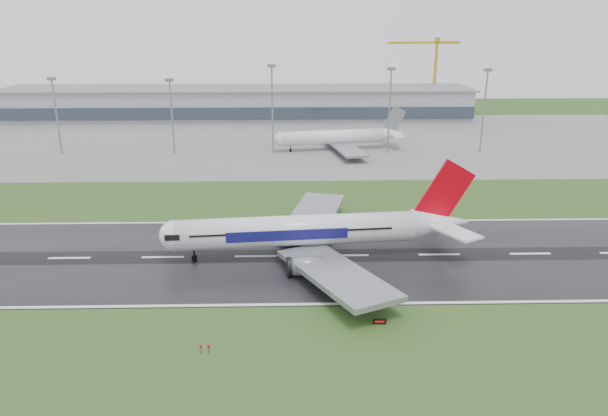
{
  "coord_description": "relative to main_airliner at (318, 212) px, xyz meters",
  "views": [
    {
      "loc": [
        27.85,
        -110.58,
        48.11
      ],
      "look_at": [
        30.75,
        12.0,
        7.0
      ],
      "focal_mm": 32.77,
      "sensor_mm": 36.0,
      "label": 1
    }
  ],
  "objects": [
    {
      "name": "floodmast_4",
      "position": [
        31.86,
        99.47,
        5.65
      ],
      "size": [
        0.64,
        0.64,
        31.18
      ],
      "primitive_type": "cylinder",
      "color": "gray",
      "rests_on": "ground"
    },
    {
      "name": "main_airliner",
      "position": [
        0.0,
        0.0,
        0.0
      ],
      "size": [
        72.32,
        69.46,
        19.69
      ],
      "primitive_type": null,
      "rotation": [
        0.0,
        0.0,
        0.09
      ],
      "color": "silver",
      "rests_on": "runway"
    },
    {
      "name": "tower_crane",
      "position": [
        73.81,
        199.47,
        10.47
      ],
      "size": [
        40.88,
        8.92,
        40.84
      ],
      "primitive_type": null,
      "rotation": [
        0.0,
        0.0,
        0.16
      ],
      "color": "#C48E12",
      "rests_on": "ground"
    },
    {
      "name": "runway_sign",
      "position": [
        8.95,
        -29.48,
        -9.43
      ],
      "size": [
        2.27,
        0.94,
        1.04
      ],
      "primitive_type": null,
      "rotation": [
        0.0,
        0.0,
        0.3
      ],
      "color": "black",
      "rests_on": "ground"
    },
    {
      "name": "floodmast_1",
      "position": [
        -93.72,
        99.47,
        3.97
      ],
      "size": [
        0.64,
        0.64,
        27.83
      ],
      "primitive_type": "cylinder",
      "color": "gray",
      "rests_on": "ground"
    },
    {
      "name": "ground",
      "position": [
        -33.5,
        -0.53,
        -9.95
      ],
      "size": [
        520.0,
        520.0,
        0.0
      ],
      "primitive_type": "plane",
      "color": "#29481A",
      "rests_on": "ground"
    },
    {
      "name": "floodmast_3",
      "position": [
        -12.61,
        99.47,
        6.21
      ],
      "size": [
        0.64,
        0.64,
        32.32
      ],
      "primitive_type": "cylinder",
      "color": "gray",
      "rests_on": "ground"
    },
    {
      "name": "parked_airliner",
      "position": [
        13.07,
        105.59,
        -1.87
      ],
      "size": [
        62.81,
        59.78,
        16.0
      ],
      "primitive_type": null,
      "rotation": [
        0.0,
        0.0,
        0.18
      ],
      "color": "silver",
      "rests_on": "apron"
    },
    {
      "name": "floodmast_2",
      "position": [
        -50.59,
        99.47,
        3.69
      ],
      "size": [
        0.64,
        0.64,
        27.27
      ],
      "primitive_type": "cylinder",
      "color": "gray",
      "rests_on": "ground"
    },
    {
      "name": "floodmast_5",
      "position": [
        68.06,
        99.47,
        5.43
      ],
      "size": [
        0.64,
        0.64,
        30.76
      ],
      "primitive_type": "cylinder",
      "color": "gray",
      "rests_on": "ground"
    },
    {
      "name": "terminal",
      "position": [
        -33.5,
        184.47,
        -2.45
      ],
      "size": [
        240.0,
        36.0,
        15.0
      ],
      "primitive_type": "cube",
      "color": "gray",
      "rests_on": "ground"
    },
    {
      "name": "runway",
      "position": [
        -33.5,
        -0.53,
        -9.9
      ],
      "size": [
        400.0,
        45.0,
        0.1
      ],
      "primitive_type": "cube",
      "color": "black",
      "rests_on": "ground"
    },
    {
      "name": "apron",
      "position": [
        -33.5,
        124.47,
        -9.91
      ],
      "size": [
        400.0,
        130.0,
        0.08
      ],
      "primitive_type": "cube",
      "color": "slate",
      "rests_on": "ground"
    }
  ]
}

